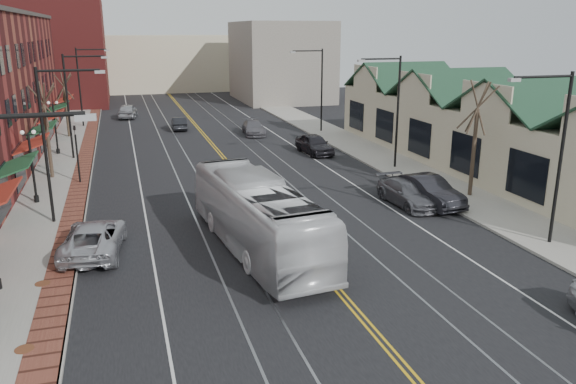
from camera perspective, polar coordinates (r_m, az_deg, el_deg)
ground at (r=19.12m, az=10.03°, el=-15.30°), size 160.00×160.00×0.00m
sidewalk_left at (r=36.08m, az=-22.88°, el=-0.95°), size 4.00×120.00×0.15m
sidewalk_right at (r=40.87m, az=12.68°, el=1.85°), size 4.00×120.00×0.15m
building_right at (r=43.63m, az=19.79°, el=5.18°), size 8.00×36.00×4.60m
backdrop_left at (r=84.90m, az=-22.91°, el=12.98°), size 14.00×18.00×14.00m
backdrop_mid at (r=99.89m, az=-12.56°, el=12.70°), size 22.00×14.00×9.00m
backdrop_right at (r=82.74m, az=-0.77°, el=13.12°), size 12.00×16.00×11.00m
streetlight_l_1 at (r=31.01m, az=-22.81°, el=5.86°), size 3.33×0.25×8.00m
streetlight_l_2 at (r=46.82m, az=-20.99°, el=9.14°), size 3.33×0.25×8.00m
streetlight_l_3 at (r=62.72m, az=-20.07°, el=10.75°), size 3.33×0.25×8.00m
streetlight_r_0 at (r=28.15m, az=25.48°, el=4.62°), size 3.33×0.25×8.00m
streetlight_r_1 at (r=41.26m, az=10.58°, el=9.11°), size 3.33×0.25×8.00m
streetlight_r_2 at (r=55.90m, az=3.01°, el=11.14°), size 3.33×0.25×8.00m
lamppost_l_2 at (r=35.66m, az=-24.52°, el=2.22°), size 0.84×0.28×4.27m
lamppost_l_3 at (r=49.32m, az=-22.55°, el=5.96°), size 0.84×0.28×4.27m
tree_left_near at (r=41.23m, az=-23.31°, el=5.94°), size 1.78×1.37×6.48m
tree_left_far at (r=57.03m, az=-21.65°, el=8.37°), size 1.66×1.28×6.02m
tree_right_mid at (r=35.42m, az=18.46°, el=5.33°), size 1.90×1.46×6.93m
manhole_mid at (r=20.29m, az=-25.21°, el=-14.24°), size 0.60×0.60×0.02m
manhole_far at (r=24.72m, az=-23.66°, el=-8.50°), size 0.60×0.60×0.02m
traffic_signal at (r=39.29m, az=-20.67°, el=4.04°), size 0.18×0.15×3.80m
transit_bus at (r=25.82m, az=-3.09°, el=-2.41°), size 4.19×12.35×3.37m
parked_suv at (r=27.19m, az=-19.13°, el=-4.43°), size 3.13×5.69×1.51m
parked_car_b at (r=33.74m, az=13.98°, el=0.12°), size 2.47×5.37×1.70m
parked_car_c at (r=33.49m, az=12.11°, el=-0.10°), size 2.28×5.11×1.46m
parked_car_d at (r=46.54m, az=2.70°, el=4.89°), size 2.28×4.89×1.62m
distant_car_left at (r=59.02m, az=-11.00°, el=6.86°), size 1.53×4.01×1.31m
distant_car_right at (r=55.25m, az=-3.53°, el=6.54°), size 2.36×4.90×1.38m
distant_car_far at (r=68.34m, az=-15.98°, el=7.92°), size 2.58×5.06×1.65m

